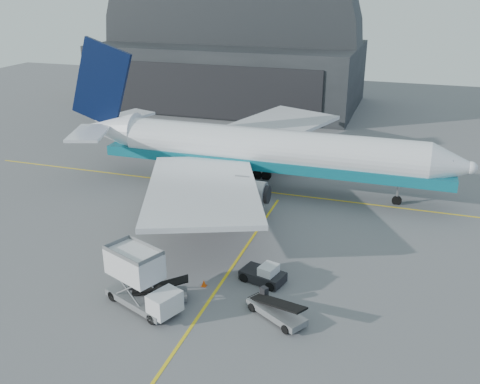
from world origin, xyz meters
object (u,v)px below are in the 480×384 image
(airliner, at_px, (255,149))
(belt_loader_a, at_px, (156,294))
(catering_truck, at_px, (140,280))
(pushback_tug, at_px, (264,275))
(belt_loader_b, at_px, (276,310))

(airliner, bearing_deg, belt_loader_a, -90.45)
(catering_truck, relative_size, pushback_tug, 1.74)
(catering_truck, xyz_separation_m, pushback_tug, (8.05, 6.38, -1.65))
(pushback_tug, xyz_separation_m, belt_loader_a, (-7.29, -5.41, -0.04))
(catering_truck, bearing_deg, pushback_tug, 60.94)
(airliner, xyz_separation_m, catering_truck, (-0.96, -27.03, -2.56))
(catering_truck, distance_m, pushback_tug, 10.40)
(catering_truck, xyz_separation_m, belt_loader_a, (0.75, 0.97, -1.69))
(pushback_tug, distance_m, belt_loader_a, 9.08)
(airliner, distance_m, pushback_tug, 22.23)
(belt_loader_b, bearing_deg, pushback_tug, 147.39)
(catering_truck, height_order, belt_loader_b, catering_truck)
(pushback_tug, bearing_deg, belt_loader_b, -48.97)
(airliner, height_order, belt_loader_b, airliner)
(airliner, xyz_separation_m, pushback_tug, (7.09, -20.64, -4.21))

